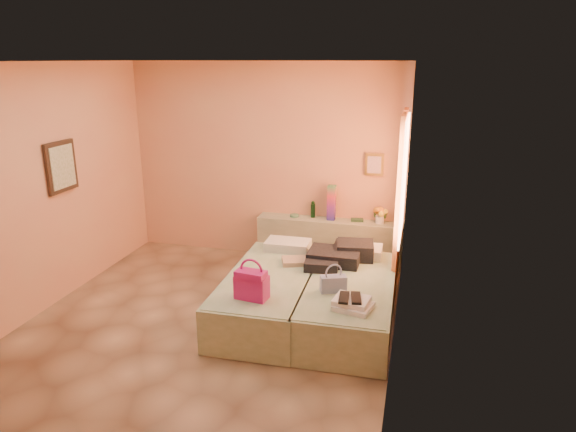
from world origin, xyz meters
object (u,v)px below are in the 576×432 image
bed_right (349,302)px  towel_stack (353,304)px  headboard_ledge (329,242)px  magenta_handbag (252,284)px  flower_vase (380,214)px  bed_left (270,294)px  green_book (357,220)px  blue_handbag (333,284)px  water_bottle (313,210)px

bed_right → towel_stack: bearing=-80.6°
towel_stack → headboard_ledge: bearing=105.6°
magenta_handbag → flower_vase: bearing=72.8°
bed_left → magenta_handbag: (-0.01, -0.63, 0.40)m
green_book → blue_handbag: 2.02m
bed_right → towel_stack: towel_stack is taller
bed_right → water_bottle: 1.98m
bed_left → towel_stack: (1.02, -0.60, 0.30)m
flower_vase → towel_stack: 2.34m
bed_right → blue_handbag: bearing=-116.1°
water_bottle → flower_vase: size_ratio=0.81×
bed_right → magenta_handbag: bearing=-145.4°
bed_left → flower_vase: bearing=57.2°
headboard_ledge → bed_left: (-0.38, -1.70, -0.08)m
flower_vase → bed_right: bearing=-95.7°
bed_left → green_book: (0.76, 1.75, 0.41)m
headboard_ledge → bed_left: headboard_ledge is taller
water_bottle → bed_right: bearing=-65.9°
magenta_handbag → towel_stack: (1.02, 0.03, -0.10)m
flower_vase → headboard_ledge: bearing=-177.9°
headboard_ledge → water_bottle: 0.51m
towel_stack → magenta_handbag: bearing=-178.6°
water_bottle → towel_stack: 2.54m
water_bottle → flower_vase: bearing=-2.7°
magenta_handbag → headboard_ledge: bearing=88.1°
bed_right → green_book: bearing=93.7°
flower_vase → towel_stack: size_ratio=0.79×
blue_handbag → towel_stack: bearing=-74.1°
headboard_ledge → bed_right: (0.52, -1.67, -0.08)m
blue_handbag → water_bottle: bearing=86.2°
blue_handbag → magenta_handbag: bearing=-176.4°
headboard_ledge → magenta_handbag: bearing=-99.4°
blue_handbag → towel_stack: (0.25, -0.33, -0.04)m
water_bottle → green_book: bearing=-1.7°
bed_left → magenta_handbag: magenta_handbag is taller
water_bottle → blue_handbag: size_ratio=0.84×
headboard_ledge → magenta_handbag: (-0.38, -2.33, 0.33)m
bed_left → towel_stack: towel_stack is taller
water_bottle → flower_vase: 0.95m
bed_left → water_bottle: bearing=85.1°
water_bottle → green_book: water_bottle is taller
magenta_handbag → blue_handbag: 0.85m
bed_left → bed_right: size_ratio=1.00×
bed_left → headboard_ledge: bearing=76.5°
green_book → headboard_ledge: bearing=179.2°
flower_vase → bed_left: bearing=-121.8°
green_book → water_bottle: bearing=169.6°
water_bottle → bed_left: bearing=-93.8°
bed_left → towel_stack: bearing=-31.6°
bed_left → blue_handbag: size_ratio=7.43×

